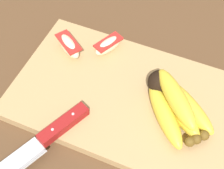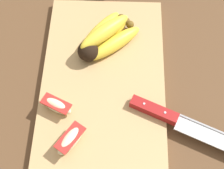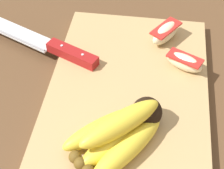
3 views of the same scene
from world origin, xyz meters
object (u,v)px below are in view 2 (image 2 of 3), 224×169
(banana_bunch, at_px, (105,38))
(chefs_knife, at_px, (177,120))
(apple_wedge_middle, at_px, (57,106))
(apple_wedge_near, at_px, (71,139))

(banana_bunch, xyz_separation_m, chefs_knife, (-0.19, -0.15, -0.02))
(chefs_knife, distance_m, apple_wedge_middle, 0.24)
(chefs_knife, height_order, apple_wedge_middle, apple_wedge_middle)
(banana_bunch, bearing_deg, apple_wedge_near, 167.16)
(chefs_knife, relative_size, apple_wedge_middle, 3.86)
(apple_wedge_near, bearing_deg, chefs_knife, -75.73)
(chefs_knife, bearing_deg, apple_wedge_near, 104.27)
(chefs_knife, bearing_deg, banana_bunch, 39.05)
(chefs_knife, xyz_separation_m, apple_wedge_near, (-0.05, 0.20, 0.01))
(chefs_knife, height_order, apple_wedge_near, apple_wedge_near)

